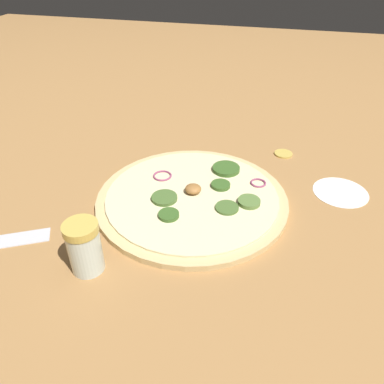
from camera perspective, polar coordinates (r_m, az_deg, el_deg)
ground_plane at (r=0.68m, az=-0.00°, el=-1.44°), size 3.00×3.00×0.00m
pizza at (r=0.67m, az=0.13°, el=-0.88°), size 0.34×0.34×0.03m
spice_jar at (r=0.55m, az=-16.07°, el=-8.05°), size 0.05×0.05×0.08m
loose_cap at (r=0.84m, az=13.77°, el=5.80°), size 0.04×0.04×0.01m
flour_patch at (r=0.75m, az=21.69°, el=-0.00°), size 0.10×0.10×0.00m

